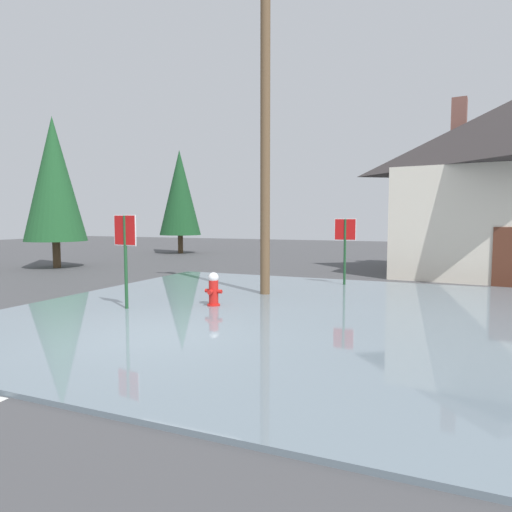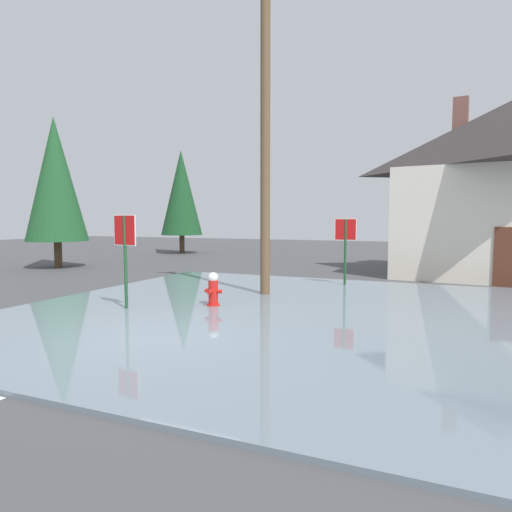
% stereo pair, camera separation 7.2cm
% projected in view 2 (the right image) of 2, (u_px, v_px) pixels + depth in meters
% --- Properties ---
extents(ground_plane, '(80.00, 80.00, 0.10)m').
position_uv_depth(ground_plane, '(154.00, 340.00, 8.51)').
color(ground_plane, '#424244').
extents(flood_puddle, '(13.53, 12.19, 0.08)m').
position_uv_depth(flood_puddle, '(298.00, 314.00, 10.50)').
color(flood_puddle, slate).
rests_on(flood_puddle, ground).
extents(lane_stop_bar, '(3.32, 0.41, 0.01)m').
position_uv_depth(lane_stop_bar, '(89.00, 352.00, 7.57)').
color(lane_stop_bar, silver).
rests_on(lane_stop_bar, ground).
extents(stop_sign_near, '(0.74, 0.15, 2.37)m').
position_uv_depth(stop_sign_near, '(125.00, 243.00, 10.81)').
color(stop_sign_near, '#1E4C28').
rests_on(stop_sign_near, ground).
extents(fire_hydrant, '(0.46, 0.40, 0.92)m').
position_uv_depth(fire_hydrant, '(213.00, 291.00, 11.28)').
color(fire_hydrant, red).
rests_on(fire_hydrant, ground).
extents(utility_pole, '(1.60, 0.28, 9.81)m').
position_uv_depth(utility_pole, '(265.00, 119.00, 12.66)').
color(utility_pole, brown).
rests_on(utility_pole, ground).
extents(stop_sign_far, '(0.72, 0.08, 2.28)m').
position_uv_depth(stop_sign_far, '(345.00, 238.00, 14.77)').
color(stop_sign_far, '#1E4C28').
rests_on(stop_sign_far, ground).
extents(house, '(9.20, 7.65, 7.41)m').
position_uv_depth(house, '(511.00, 185.00, 17.33)').
color(house, silver).
rests_on(house, ground).
extents(pine_tree_tall_left, '(2.72, 2.72, 6.80)m').
position_uv_depth(pine_tree_tall_left, '(181.00, 193.00, 29.42)').
color(pine_tree_tall_left, '#4C3823').
rests_on(pine_tree_tall_left, ground).
extents(pine_tree_mid_left, '(2.78, 2.78, 6.96)m').
position_uv_depth(pine_tree_mid_left, '(55.00, 179.00, 20.55)').
color(pine_tree_mid_left, '#4C3823').
rests_on(pine_tree_mid_left, ground).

